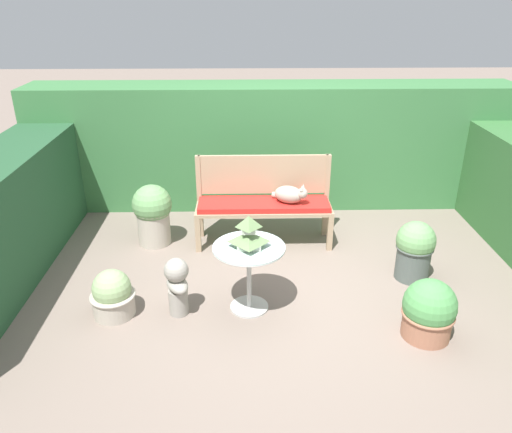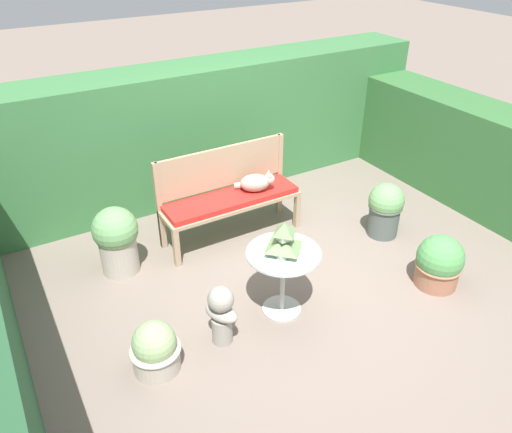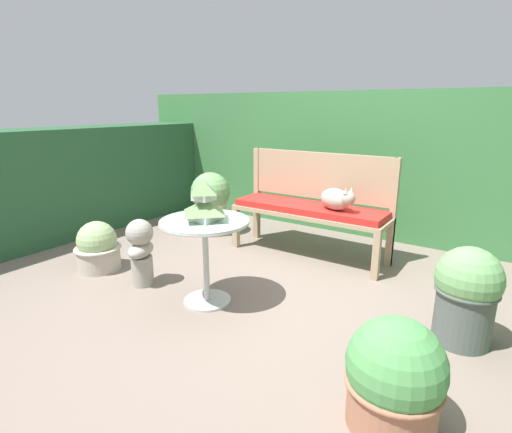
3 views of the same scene
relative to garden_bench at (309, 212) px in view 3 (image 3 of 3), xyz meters
The scene contains 13 objects.
ground 1.09m from the garden_bench, 80.86° to the right, with size 30.00×30.00×0.00m, color #75665B.
foliage_hedge_back 1.35m from the garden_bench, 83.02° to the left, with size 6.40×0.74×1.63m, color #38703D.
foliage_hedge_left 2.82m from the garden_bench, 162.85° to the right, with size 0.70×3.50×1.23m, color #234C2D.
garden_bench is the anchor object (origin of this frame).
bench_backrest 0.35m from the garden_bench, 90.00° to the left, with size 1.56×0.06×1.02m.
cat 0.35m from the garden_bench, ahead, with size 0.40×0.35×0.24m.
patio_table 1.34m from the garden_bench, 97.94° to the right, with size 0.66×0.66×0.66m.
pagoda_birdhouse 1.38m from the garden_bench, 97.94° to the right, with size 0.28×0.28×0.30m.
garden_bust 1.63m from the garden_bench, 121.05° to the right, with size 0.29×0.36×0.57m.
potted_plant_bench_right 1.29m from the garden_bench, behind, with size 0.46×0.46×0.73m.
potted_plant_patio_mid 2.24m from the garden_bench, 52.90° to the right, with size 0.45×0.45×0.54m.
potted_plant_table_near 2.02m from the garden_bench, 135.80° to the right, with size 0.42×0.42×0.46m.
potted_plant_table_far 1.73m from the garden_bench, 28.61° to the right, with size 0.40×0.40×0.63m.
Camera 3 is at (1.54, -2.45, 1.46)m, focal length 28.00 mm.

